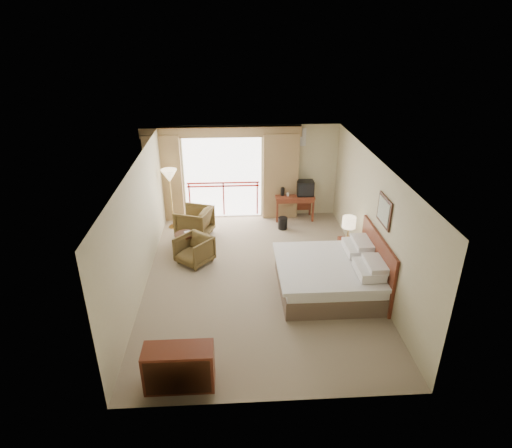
{
  "coord_description": "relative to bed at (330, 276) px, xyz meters",
  "views": [
    {
      "loc": [
        -0.55,
        -8.23,
        5.27
      ],
      "look_at": [
        -0.03,
        0.4,
        1.16
      ],
      "focal_mm": 30.0,
      "sensor_mm": 36.0,
      "label": 1
    }
  ],
  "objects": [
    {
      "name": "curtain_left",
      "position": [
        -3.95,
        3.95,
        0.87
      ],
      "size": [
        1.0,
        0.26,
        2.5
      ],
      "primitive_type": "cube",
      "color": "brown",
      "rests_on": "wall_back"
    },
    {
      "name": "wall_front",
      "position": [
        -1.5,
        -2.9,
        0.97
      ],
      "size": [
        5.0,
        0.0,
        5.0
      ],
      "primitive_type": "plane",
      "rotation": [
        -1.57,
        0.0,
        0.0
      ],
      "color": "#C3BA90",
      "rests_on": "ground"
    },
    {
      "name": "floor_lamp",
      "position": [
        -3.72,
        3.39,
        1.08
      ],
      "size": [
        0.43,
        0.43,
        1.7
      ],
      "rotation": [
        0.0,
        0.0,
        0.05
      ],
      "color": "tan",
      "rests_on": "floor"
    },
    {
      "name": "armchair_far",
      "position": [
        -3.08,
        2.83,
        -0.38
      ],
      "size": [
        1.11,
        1.09,
        0.79
      ],
      "primitive_type": "imported",
      "rotation": [
        0.0,
        0.0,
        -1.92
      ],
      "color": "#4C3A1C",
      "rests_on": "floor"
    },
    {
      "name": "wall_back",
      "position": [
        -1.5,
        4.1,
        0.97
      ],
      "size": [
        5.0,
        0.0,
        5.0
      ],
      "primitive_type": "plane",
      "rotation": [
        1.57,
        0.0,
        0.0
      ],
      "color": "#C3BA90",
      "rests_on": "ground"
    },
    {
      "name": "hvac_vent",
      "position": [
        -0.2,
        4.07,
        1.97
      ],
      "size": [
        0.5,
        0.04,
        0.5
      ],
      "primitive_type": "cube",
      "color": "silver",
      "rests_on": "wall_back"
    },
    {
      "name": "cup",
      "position": [
        -0.45,
        3.71,
        0.41
      ],
      "size": [
        0.09,
        0.09,
        0.1
      ],
      "primitive_type": "cylinder",
      "rotation": [
        0.0,
        0.0,
        -0.34
      ],
      "color": "white",
      "rests_on": "desk"
    },
    {
      "name": "armchair_near",
      "position": [
        -2.98,
        1.37,
        -0.38
      ],
      "size": [
        1.04,
        1.04,
        0.68
      ],
      "primitive_type": "imported",
      "rotation": [
        0.0,
        0.0,
        -0.71
      ],
      "color": "#4C3A1C",
      "rests_on": "floor"
    },
    {
      "name": "nightstand",
      "position": [
        0.69,
        1.26,
        -0.1
      ],
      "size": [
        0.39,
        0.47,
        0.55
      ],
      "primitive_type": "cube",
      "rotation": [
        0.0,
        0.0,
        0.03
      ],
      "color": "#5B1F11",
      "rests_on": "floor"
    },
    {
      "name": "table_lamp",
      "position": [
        0.69,
        1.31,
        0.61
      ],
      "size": [
        0.32,
        0.32,
        0.56
      ],
      "rotation": [
        0.0,
        0.0,
        -0.18
      ],
      "color": "tan",
      "rests_on": "nightstand"
    },
    {
      "name": "desk",
      "position": [
        -0.25,
        3.81,
        0.2
      ],
      "size": [
        1.13,
        0.55,
        0.74
      ],
      "rotation": [
        0.0,
        0.0,
        0.08
      ],
      "color": "#5B1F11",
      "rests_on": "floor"
    },
    {
      "name": "wall_left",
      "position": [
        -4.0,
        0.6,
        0.97
      ],
      "size": [
        0.0,
        7.0,
        7.0
      ],
      "primitive_type": "plane",
      "rotation": [
        1.57,
        0.0,
        1.57
      ],
      "color": "#C3BA90",
      "rests_on": "ground"
    },
    {
      "name": "valance",
      "position": [
        -2.3,
        3.98,
        2.17
      ],
      "size": [
        4.4,
        0.22,
        0.28
      ],
      "primitive_type": "cube",
      "color": "brown",
      "rests_on": "wall_back"
    },
    {
      "name": "book",
      "position": [
        -3.23,
        1.84,
        0.17
      ],
      "size": [
        0.2,
        0.23,
        0.02
      ],
      "primitive_type": "imported",
      "rotation": [
        0.0,
        0.0,
        0.29
      ],
      "color": "white",
      "rests_on": "side_table"
    },
    {
      "name": "framed_art",
      "position": [
        0.97,
        0.0,
        1.47
      ],
      "size": [
        0.04,
        0.72,
        0.6
      ],
      "color": "black",
      "rests_on": "wall_right"
    },
    {
      "name": "coffee_maker",
      "position": [
        -0.6,
        3.76,
        0.48
      ],
      "size": [
        0.12,
        0.12,
        0.24
      ],
      "primitive_type": "cylinder",
      "rotation": [
        0.0,
        0.0,
        0.13
      ],
      "color": "black",
      "rests_on": "desk"
    },
    {
      "name": "ceiling",
      "position": [
        -1.5,
        0.6,
        2.32
      ],
      "size": [
        7.0,
        7.0,
        0.0
      ],
      "primitive_type": "plane",
      "rotation": [
        3.14,
        0.0,
        0.0
      ],
      "color": "white",
      "rests_on": "wall_back"
    },
    {
      "name": "bed",
      "position": [
        0.0,
        0.0,
        0.0
      ],
      "size": [
        2.13,
        2.06,
        0.97
      ],
      "color": "brown",
      "rests_on": "floor"
    },
    {
      "name": "wastebasket",
      "position": [
        -0.65,
        3.1,
        -0.21
      ],
      "size": [
        0.27,
        0.27,
        0.33
      ],
      "primitive_type": "cylinder",
      "rotation": [
        0.0,
        0.0,
        -0.04
      ],
      "color": "black",
      "rests_on": "floor"
    },
    {
      "name": "headboard",
      "position": [
        0.96,
        0.0,
        0.27
      ],
      "size": [
        0.06,
        2.1,
        1.3
      ],
      "primitive_type": "cube",
      "color": "#5B1F11",
      "rests_on": "wall_right"
    },
    {
      "name": "balcony_door",
      "position": [
        -2.3,
        4.08,
        0.82
      ],
      "size": [
        2.4,
        0.0,
        2.4
      ],
      "primitive_type": "plane",
      "rotation": [
        1.57,
        0.0,
        0.0
      ],
      "color": "white",
      "rests_on": "wall_back"
    },
    {
      "name": "tv",
      "position": [
        0.05,
        3.76,
        0.57
      ],
      "size": [
        0.47,
        0.38,
        0.43
      ],
      "rotation": [
        0.0,
        0.0,
        0.26
      ],
      "color": "black",
      "rests_on": "desk"
    },
    {
      "name": "floor",
      "position": [
        -1.5,
        0.6,
        -0.38
      ],
      "size": [
        7.0,
        7.0,
        0.0
      ],
      "primitive_type": "plane",
      "color": "gray",
      "rests_on": "ground"
    },
    {
      "name": "balcony_railing",
      "position": [
        -2.3,
        4.06,
        0.44
      ],
      "size": [
        2.09,
        0.03,
        1.02
      ],
      "color": "#A7150E",
      "rests_on": "wall_back"
    },
    {
      "name": "curtain_right",
      "position": [
        -0.65,
        3.95,
        0.87
      ],
      "size": [
        1.0,
        0.26,
        2.5
      ],
      "primitive_type": "cube",
      "color": "brown",
      "rests_on": "wall_back"
    },
    {
      "name": "wall_right",
      "position": [
        1.0,
        0.6,
        0.97
      ],
      "size": [
        0.0,
        7.0,
        7.0
      ],
      "primitive_type": "plane",
      "rotation": [
        1.57,
        0.0,
        -1.57
      ],
      "color": "#C3BA90",
      "rests_on": "ground"
    },
    {
      "name": "dresser",
      "position": [
        -2.94,
        -2.49,
        -0.01
      ],
      "size": [
        1.1,
        0.47,
        0.73
      ],
      "rotation": [
        0.0,
        0.0,
        -0.05
      ],
      "color": "#5B1F11",
      "rests_on": "floor"
    },
    {
      "name": "side_table",
      "position": [
        -3.23,
        1.84,
        -0.0
      ],
      "size": [
        0.5,
        0.5,
        0.55
      ],
      "rotation": [
        0.0,
        0.0,
        -0.03
      ],
      "color": "black",
      "rests_on": "floor"
    },
    {
      "name": "phone",
      "position": [
        0.64,
        1.11,
        0.21
      ],
      "size": [
        0.2,
        0.18,
        0.07
      ],
      "primitive_type": "cube",
      "rotation": [
        0.0,
        0.0,
        0.37
      ],
      "color": "black",
      "rests_on": "nightstand"
    }
  ]
}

